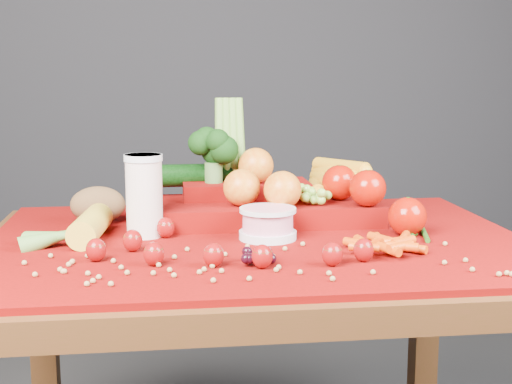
{
  "coord_description": "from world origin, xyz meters",
  "views": [
    {
      "loc": [
        -0.18,
        -1.36,
        1.09
      ],
      "look_at": [
        0.0,
        0.02,
        0.85
      ],
      "focal_mm": 50.0,
      "sensor_mm": 36.0,
      "label": 1
    }
  ],
  "objects": [
    {
      "name": "corn_ear",
      "position": [
        -0.36,
        -0.01,
        0.78
      ],
      "size": [
        0.2,
        0.24,
        0.06
      ],
      "rotation": [
        0.0,
        0.0,
        1.47
      ],
      "color": "yellow",
      "rests_on": "red_cloth"
    },
    {
      "name": "strawberry_scatter",
      "position": [
        -0.12,
        -0.14,
        0.79
      ],
      "size": [
        0.54,
        0.28,
        0.05
      ],
      "color": "maroon",
      "rests_on": "red_cloth"
    },
    {
      "name": "dark_grape_cluster",
      "position": [
        -0.02,
        -0.19,
        0.78
      ],
      "size": [
        0.06,
        0.05,
        0.03
      ],
      "primitive_type": null,
      "color": "black",
      "rests_on": "red_cloth"
    },
    {
      "name": "milk_glass",
      "position": [
        -0.22,
        0.04,
        0.85
      ],
      "size": [
        0.08,
        0.08,
        0.16
      ],
      "rotation": [
        0.0,
        0.0,
        0.08
      ],
      "color": "beige",
      "rests_on": "red_cloth"
    },
    {
      "name": "produce_mound",
      "position": [
        0.04,
        0.15,
        0.82
      ],
      "size": [
        0.6,
        0.37,
        0.27
      ],
      "color": "#6D0303",
      "rests_on": "red_cloth"
    },
    {
      "name": "yogurt_bowl",
      "position": [
        0.02,
        -0.01,
        0.8
      ],
      "size": [
        0.11,
        0.11,
        0.06
      ],
      "rotation": [
        0.0,
        0.0,
        0.34
      ],
      "color": "silver",
      "rests_on": "red_cloth"
    },
    {
      "name": "table",
      "position": [
        0.0,
        0.0,
        0.66
      ],
      "size": [
        1.1,
        0.8,
        0.75
      ],
      "color": "#3B260D",
      "rests_on": "ground"
    },
    {
      "name": "baby_carrot_pile",
      "position": [
        0.22,
        -0.15,
        0.78
      ],
      "size": [
        0.17,
        0.17,
        0.03
      ],
      "primitive_type": null,
      "color": "#C43B06",
      "rests_on": "red_cloth"
    },
    {
      "name": "green_bean_pile",
      "position": [
        0.32,
        -0.01,
        0.77
      ],
      "size": [
        0.14,
        0.12,
        0.01
      ],
      "primitive_type": null,
      "color": "#225112",
      "rests_on": "red_cloth"
    },
    {
      "name": "red_cloth",
      "position": [
        0.0,
        0.0,
        0.76
      ],
      "size": [
        1.05,
        0.75,
        0.01
      ],
      "primitive_type": "cube",
      "color": "#6D0303",
      "rests_on": "table"
    },
    {
      "name": "soybean_scatter",
      "position": [
        0.0,
        -0.2,
        0.77
      ],
      "size": [
        0.84,
        0.24,
        0.01
      ],
      "primitive_type": null,
      "color": "#A58147",
      "rests_on": "red_cloth"
    },
    {
      "name": "potato",
      "position": [
        -0.32,
        0.18,
        0.8
      ],
      "size": [
        0.12,
        0.09,
        0.08
      ],
      "primitive_type": "ellipsoid",
      "color": "brown",
      "rests_on": "red_cloth"
    }
  ]
}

